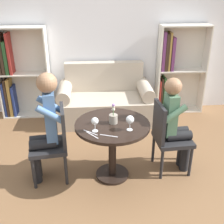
# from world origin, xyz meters

# --- Properties ---
(ground_plane) EXTENTS (16.00, 16.00, 0.00)m
(ground_plane) POSITION_xyz_m (0.00, 0.00, 0.00)
(ground_plane) COLOR brown
(back_wall) EXTENTS (5.20, 0.05, 2.70)m
(back_wall) POSITION_xyz_m (0.00, 2.00, 1.35)
(back_wall) COLOR silver
(back_wall) RESTS_ON ground_plane
(round_table) EXTENTS (0.85, 0.85, 0.71)m
(round_table) POSITION_xyz_m (0.00, 0.00, 0.55)
(round_table) COLOR black
(round_table) RESTS_ON ground_plane
(couch) EXTENTS (1.55, 0.80, 0.92)m
(couch) POSITION_xyz_m (0.00, 1.57, 0.31)
(couch) COLOR #B7A893
(couch) RESTS_ON ground_plane
(bookshelf_left) EXTENTS (0.83, 0.28, 1.52)m
(bookshelf_left) POSITION_xyz_m (-1.46, 1.84, 0.75)
(bookshelf_left) COLOR silver
(bookshelf_left) RESTS_ON ground_plane
(bookshelf_right) EXTENTS (0.83, 0.28, 1.52)m
(bookshelf_right) POSITION_xyz_m (1.22, 1.84, 0.75)
(bookshelf_right) COLOR silver
(bookshelf_right) RESTS_ON ground_plane
(chair_left) EXTENTS (0.47, 0.47, 0.90)m
(chair_left) POSITION_xyz_m (-0.67, 0.04, 0.49)
(chair_left) COLOR #232326
(chair_left) RESTS_ON ground_plane
(chair_right) EXTENTS (0.45, 0.45, 0.90)m
(chair_right) POSITION_xyz_m (0.67, 0.08, 0.49)
(chair_right) COLOR #232326
(chair_right) RESTS_ON ground_plane
(person_left) EXTENTS (0.44, 0.37, 1.31)m
(person_left) POSITION_xyz_m (-0.75, 0.03, 0.71)
(person_left) COLOR black
(person_left) RESTS_ON ground_plane
(person_right) EXTENTS (0.43, 0.36, 1.21)m
(person_right) POSITION_xyz_m (0.76, 0.09, 0.64)
(person_right) COLOR black
(person_right) RESTS_ON ground_plane
(wine_glass_left) EXTENTS (0.08, 0.08, 0.16)m
(wine_glass_left) POSITION_xyz_m (-0.20, -0.16, 0.83)
(wine_glass_left) COLOR white
(wine_glass_left) RESTS_ON round_table
(wine_glass_right) EXTENTS (0.09, 0.09, 0.17)m
(wine_glass_right) POSITION_xyz_m (0.17, -0.16, 0.83)
(wine_glass_right) COLOR white
(wine_glass_right) RESTS_ON round_table
(flower_vase) EXTENTS (0.10, 0.10, 0.25)m
(flower_vase) POSITION_xyz_m (0.01, 0.01, 0.79)
(flower_vase) COLOR #9E9384
(flower_vase) RESTS_ON round_table
(knife_left_setting) EXTENTS (0.13, 0.15, 0.00)m
(knife_left_setting) POSITION_xyz_m (-0.23, -0.24, 0.72)
(knife_left_setting) COLOR silver
(knife_left_setting) RESTS_ON round_table
(fork_left_setting) EXTENTS (0.15, 0.13, 0.00)m
(fork_left_setting) POSITION_xyz_m (-0.25, -0.19, 0.72)
(fork_left_setting) COLOR silver
(fork_left_setting) RESTS_ON round_table
(knife_right_setting) EXTENTS (0.18, 0.08, 0.00)m
(knife_right_setting) POSITION_xyz_m (-0.06, -0.27, 0.72)
(knife_right_setting) COLOR silver
(knife_right_setting) RESTS_ON round_table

